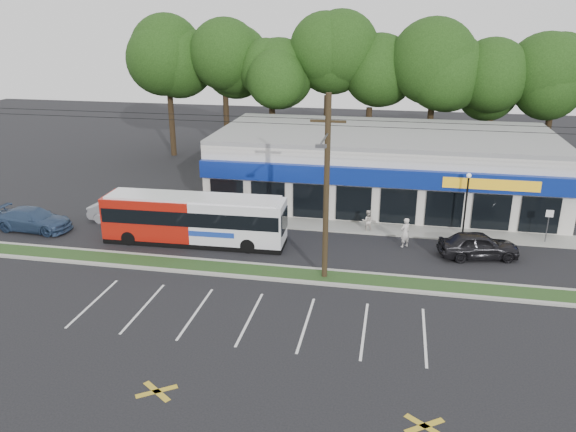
{
  "coord_description": "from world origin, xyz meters",
  "views": [
    {
      "loc": [
        6.36,
        -26.61,
        13.57
      ],
      "look_at": [
        0.19,
        5.0,
        2.0
      ],
      "focal_mm": 35.0,
      "sensor_mm": 36.0,
      "label": 1
    }
  ],
  "objects_px": {
    "metrobus": "(194,218)",
    "sign_post": "(549,220)",
    "pedestrian_a": "(405,233)",
    "lamp_post": "(467,197)",
    "pedestrian_b": "(367,221)",
    "utility_pole": "(323,183)",
    "car_blue": "(33,219)",
    "car_dark": "(478,245)",
    "car_silver": "(121,212)"
  },
  "relations": [
    {
      "from": "car_silver",
      "to": "pedestrian_a",
      "type": "xyz_separation_m",
      "value": [
        19.2,
        -0.67,
        0.19
      ]
    },
    {
      "from": "sign_post",
      "to": "pedestrian_a",
      "type": "xyz_separation_m",
      "value": [
        -8.71,
        -2.25,
        -0.61
      ]
    },
    {
      "from": "lamp_post",
      "to": "car_blue",
      "type": "xyz_separation_m",
      "value": [
        -28.0,
        -4.29,
        -1.92
      ]
    },
    {
      "from": "car_blue",
      "to": "pedestrian_b",
      "type": "bearing_deg",
      "value": -76.46
    },
    {
      "from": "sign_post",
      "to": "metrobus",
      "type": "bearing_deg",
      "value": -169.34
    },
    {
      "from": "car_dark",
      "to": "car_blue",
      "type": "xyz_separation_m",
      "value": [
        -28.54,
        -0.99,
        -0.03
      ]
    },
    {
      "from": "utility_pole",
      "to": "pedestrian_b",
      "type": "distance_m",
      "value": 9.12
    },
    {
      "from": "car_dark",
      "to": "pedestrian_b",
      "type": "relative_size",
      "value": 3.07
    },
    {
      "from": "metrobus",
      "to": "pedestrian_b",
      "type": "height_order",
      "value": "metrobus"
    },
    {
      "from": "utility_pole",
      "to": "lamp_post",
      "type": "height_order",
      "value": "utility_pole"
    },
    {
      "from": "car_dark",
      "to": "pedestrian_a",
      "type": "distance_m",
      "value": 4.34
    },
    {
      "from": "pedestrian_b",
      "to": "lamp_post",
      "type": "bearing_deg",
      "value": 173.35
    },
    {
      "from": "car_silver",
      "to": "pedestrian_b",
      "type": "bearing_deg",
      "value": -78.33
    },
    {
      "from": "lamp_post",
      "to": "pedestrian_b",
      "type": "distance_m",
      "value": 6.44
    },
    {
      "from": "car_silver",
      "to": "pedestrian_b",
      "type": "relative_size",
      "value": 3.06
    },
    {
      "from": "car_silver",
      "to": "pedestrian_a",
      "type": "bearing_deg",
      "value": -85.44
    },
    {
      "from": "sign_post",
      "to": "pedestrian_a",
      "type": "relative_size",
      "value": 1.18
    },
    {
      "from": "car_blue",
      "to": "pedestrian_b",
      "type": "xyz_separation_m",
      "value": [
        21.86,
        3.99,
        -0.0
      ]
    },
    {
      "from": "sign_post",
      "to": "pedestrian_b",
      "type": "relative_size",
      "value": 1.48
    },
    {
      "from": "utility_pole",
      "to": "pedestrian_b",
      "type": "relative_size",
      "value": 33.31
    },
    {
      "from": "metrobus",
      "to": "pedestrian_a",
      "type": "bearing_deg",
      "value": 6.3
    },
    {
      "from": "lamp_post",
      "to": "pedestrian_a",
      "type": "xyz_separation_m",
      "value": [
        -3.71,
        -2.47,
        -1.73
      ]
    },
    {
      "from": "utility_pole",
      "to": "pedestrian_b",
      "type": "height_order",
      "value": "utility_pole"
    },
    {
      "from": "utility_pole",
      "to": "metrobus",
      "type": "height_order",
      "value": "utility_pole"
    },
    {
      "from": "metrobus",
      "to": "car_silver",
      "type": "xyz_separation_m",
      "value": [
        -6.26,
        2.5,
        -0.87
      ]
    },
    {
      "from": "metrobus",
      "to": "pedestrian_a",
      "type": "xyz_separation_m",
      "value": [
        12.94,
        1.83,
        -0.68
      ]
    },
    {
      "from": "lamp_post",
      "to": "utility_pole",
      "type": "bearing_deg",
      "value": -136.05
    },
    {
      "from": "utility_pole",
      "to": "pedestrian_a",
      "type": "distance_m",
      "value": 8.31
    },
    {
      "from": "car_dark",
      "to": "car_silver",
      "type": "distance_m",
      "value": 23.51
    },
    {
      "from": "lamp_post",
      "to": "car_blue",
      "type": "distance_m",
      "value": 28.39
    },
    {
      "from": "metrobus",
      "to": "car_dark",
      "type": "relative_size",
      "value": 2.49
    },
    {
      "from": "car_blue",
      "to": "car_dark",
      "type": "bearing_deg",
      "value": -84.82
    },
    {
      "from": "car_silver",
      "to": "pedestrian_a",
      "type": "relative_size",
      "value": 2.44
    },
    {
      "from": "utility_pole",
      "to": "car_blue",
      "type": "xyz_separation_m",
      "value": [
        -19.83,
        3.58,
        -4.66
      ]
    },
    {
      "from": "sign_post",
      "to": "car_dark",
      "type": "relative_size",
      "value": 0.48
    },
    {
      "from": "pedestrian_a",
      "to": "pedestrian_b",
      "type": "xyz_separation_m",
      "value": [
        -2.42,
        2.17,
        -0.19
      ]
    },
    {
      "from": "metrobus",
      "to": "car_blue",
      "type": "height_order",
      "value": "metrobus"
    },
    {
      "from": "utility_pole",
      "to": "car_dark",
      "type": "height_order",
      "value": "utility_pole"
    },
    {
      "from": "lamp_post",
      "to": "car_blue",
      "type": "relative_size",
      "value": 0.82
    },
    {
      "from": "utility_pole",
      "to": "car_blue",
      "type": "bearing_deg",
      "value": 169.75
    },
    {
      "from": "car_dark",
      "to": "pedestrian_a",
      "type": "bearing_deg",
      "value": 67.68
    },
    {
      "from": "metrobus",
      "to": "car_blue",
      "type": "relative_size",
      "value": 2.21
    },
    {
      "from": "lamp_post",
      "to": "car_dark",
      "type": "height_order",
      "value": "lamp_post"
    },
    {
      "from": "car_silver",
      "to": "pedestrian_a",
      "type": "height_order",
      "value": "pedestrian_a"
    },
    {
      "from": "metrobus",
      "to": "sign_post",
      "type": "bearing_deg",
      "value": 8.92
    },
    {
      "from": "metrobus",
      "to": "pedestrian_a",
      "type": "distance_m",
      "value": 13.09
    },
    {
      "from": "utility_pole",
      "to": "metrobus",
      "type": "distance_m",
      "value": 9.96
    },
    {
      "from": "car_dark",
      "to": "lamp_post",
      "type": "bearing_deg",
      "value": -1.92
    },
    {
      "from": "car_dark",
      "to": "car_blue",
      "type": "bearing_deg",
      "value": 80.67
    },
    {
      "from": "utility_pole",
      "to": "metrobus",
      "type": "xyz_separation_m",
      "value": [
        -8.49,
        3.57,
        -3.79
      ]
    }
  ]
}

